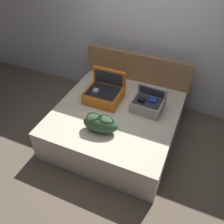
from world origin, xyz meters
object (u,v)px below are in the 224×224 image
duffel_bag (100,124)px  pillow_near_headboard (109,79)px  hard_case_medium (148,104)px  hard_case_large (104,93)px  bed (115,124)px

duffel_bag → pillow_near_headboard: 1.18m
hard_case_medium → duffel_bag: bearing=-121.0°
pillow_near_headboard → duffel_bag: bearing=-71.8°
hard_case_large → pillow_near_headboard: bearing=103.6°
bed → duffel_bag: bearing=-94.4°
hard_case_large → hard_case_medium: bearing=2.4°
hard_case_large → pillow_near_headboard: size_ratio=1.49×
hard_case_large → pillow_near_headboard: hard_case_large is taller
bed → pillow_near_headboard: 0.86m
hard_case_large → bed: bearing=-36.5°
bed → pillow_near_headboard: (-0.40, 0.66, 0.37)m
hard_case_large → pillow_near_headboard: (-0.11, 0.45, -0.03)m
bed → duffel_bag: (-0.03, -0.45, 0.40)m
hard_case_large → pillow_near_headboard: 0.47m
pillow_near_headboard → bed: bearing=-58.8°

